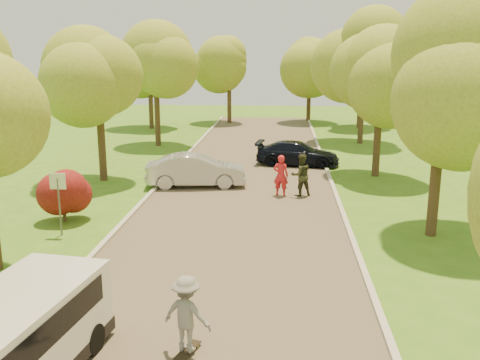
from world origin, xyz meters
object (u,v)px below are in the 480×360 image
(minivan, at_px, (9,346))
(silver_sedan, at_px, (196,170))
(dark_sedan, at_px, (298,153))
(person_striped, at_px, (281,176))
(street_sign, at_px, (58,191))
(longboard, at_px, (188,350))
(person_olive, at_px, (301,175))
(skateboarder, at_px, (187,314))

(minivan, distance_m, silver_sedan, 15.67)
(dark_sedan, distance_m, person_striped, 6.61)
(street_sign, relative_size, person_striped, 1.20)
(longboard, distance_m, person_olive, 13.10)
(person_olive, bearing_deg, minivan, 47.73)
(dark_sedan, bearing_deg, longboard, 179.31)
(longboard, bearing_deg, street_sign, -32.92)
(dark_sedan, height_order, skateboarder, skateboarder)
(street_sign, relative_size, person_olive, 1.17)
(dark_sedan, xyz_separation_m, person_striped, (-0.89, -6.54, 0.24))
(street_sign, xyz_separation_m, dark_sedan, (8.33, 12.30, -0.90))
(dark_sedan, bearing_deg, minivan, 171.98)
(silver_sedan, xyz_separation_m, person_striped, (3.94, -1.40, 0.15))
(silver_sedan, bearing_deg, minivan, 168.80)
(street_sign, relative_size, dark_sedan, 0.48)
(person_striped, bearing_deg, person_olive, -164.33)
(longboard, xyz_separation_m, person_olive, (2.71, 12.79, 0.84))
(silver_sedan, relative_size, longboard, 5.29)
(street_sign, height_order, dark_sedan, street_sign)
(longboard, bearing_deg, silver_sedan, -63.13)
(person_striped, bearing_deg, longboard, 95.13)
(longboard, xyz_separation_m, person_striped, (1.85, 12.75, 0.81))
(person_striped, height_order, person_olive, person_olive)
(minivan, height_order, skateboarder, minivan)
(street_sign, distance_m, longboard, 9.08)
(minivan, xyz_separation_m, person_striped, (4.84, 14.25, -0.03))
(minivan, distance_m, person_striped, 15.05)
(dark_sedan, xyz_separation_m, person_olive, (-0.03, -6.51, 0.27))
(person_olive, bearing_deg, longboard, 57.53)
(minivan, distance_m, longboard, 3.45)
(street_sign, distance_m, dark_sedan, 14.88)
(street_sign, height_order, silver_sedan, street_sign)
(longboard, relative_size, person_striped, 0.48)
(person_olive, bearing_deg, person_striped, -18.22)
(street_sign, distance_m, person_striped, 9.43)
(minivan, height_order, person_striped, person_striped)
(minivan, relative_size, longboard, 5.77)
(street_sign, xyz_separation_m, longboard, (5.60, -7.00, -1.47))
(skateboarder, height_order, person_olive, person_olive)
(silver_sedan, height_order, dark_sedan, silver_sedan)
(dark_sedan, relative_size, person_striped, 2.52)
(street_sign, height_order, person_striped, street_sign)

